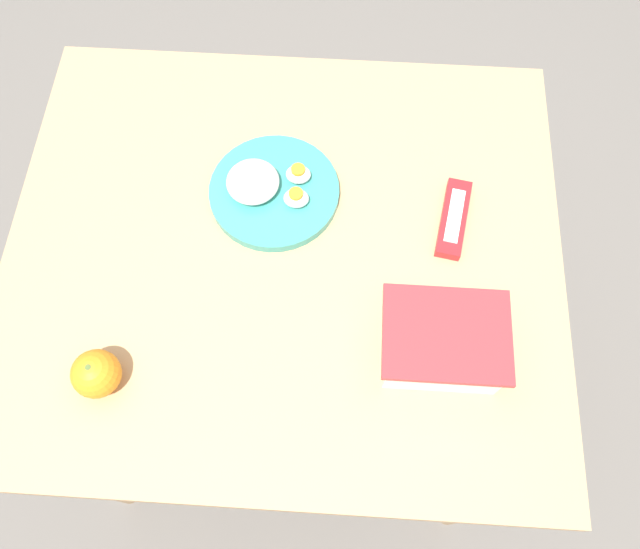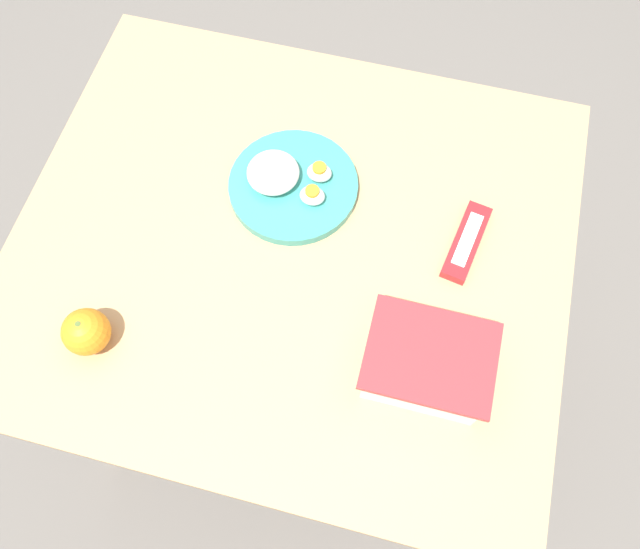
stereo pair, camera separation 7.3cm
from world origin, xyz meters
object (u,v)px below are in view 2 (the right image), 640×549
food_container (426,364)px  candy_bar (466,242)px  orange_fruit (86,332)px  rice_plate (290,183)px

food_container → candy_bar: 0.23m
orange_fruit → candy_bar: 0.60m
rice_plate → candy_bar: rice_plate is taller
food_container → rice_plate: (0.28, -0.26, -0.02)m
food_container → rice_plate: 0.38m
food_container → candy_bar: size_ratio=1.23×
orange_fruit → rice_plate: bearing=-123.2°
food_container → orange_fruit: bearing=8.7°
orange_fruit → candy_bar: orange_fruit is taller
rice_plate → candy_bar: 0.31m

